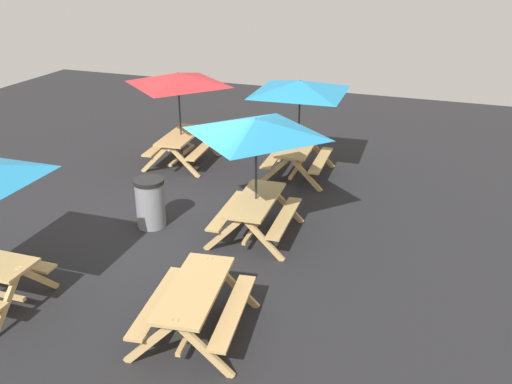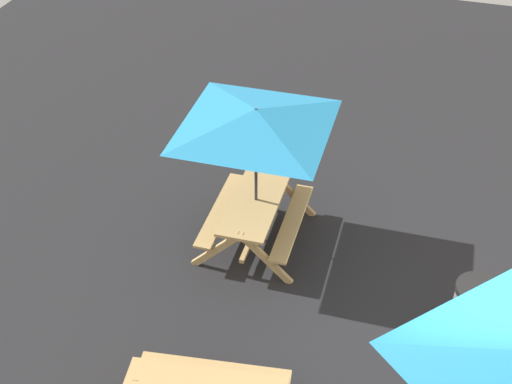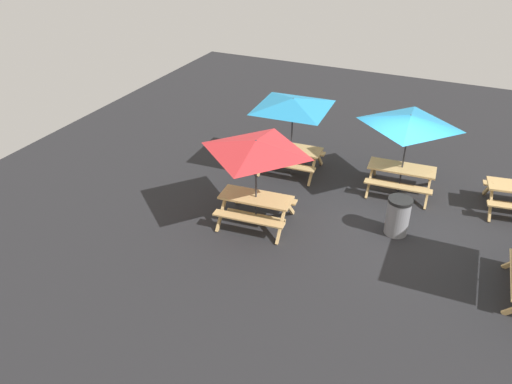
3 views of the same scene
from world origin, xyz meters
name	(u,v)px [view 1 (image 1 of 3)]	position (x,y,z in m)	size (l,w,h in m)	color
ground_plane	(185,227)	(0.00, 0.00, 0.00)	(24.00, 24.00, 0.00)	#232326
picnic_table_0	(256,136)	(-0.16, 1.43, 1.99)	(2.12, 2.12, 2.34)	tan
picnic_table_2	(178,86)	(-3.17, -1.66, 1.99)	(2.17, 2.17, 2.34)	tan
picnic_table_3	(300,94)	(-3.38, 1.31, 1.99)	(2.82, 2.82, 2.34)	tan
picnic_table_4	(195,299)	(2.92, 1.65, 0.56)	(1.97, 1.75, 0.81)	tan
trash_bin_gray	(150,203)	(0.16, -0.64, 0.49)	(0.59, 0.59, 0.98)	gray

